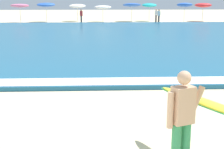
{
  "coord_description": "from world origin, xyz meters",
  "views": [
    {
      "loc": [
        0.59,
        -3.48,
        2.81
      ],
      "look_at": [
        0.92,
        3.85,
        1.1
      ],
      "focal_mm": 52.51,
      "sensor_mm": 36.0,
      "label": 1
    }
  ],
  "objects": [
    {
      "name": "beachgoer_near_row_left",
      "position": [
        7.79,
        34.87,
        0.84
      ],
      "size": [
        0.32,
        0.2,
        1.58
      ],
      "color": "#383842",
      "rests_on": "ground"
    },
    {
      "name": "beachgoer_near_row_mid",
      "position": [
        -1.23,
        35.02,
        0.84
      ],
      "size": [
        0.32,
        0.2,
        1.58
      ],
      "color": "#383842",
      "rests_on": "ground"
    },
    {
      "name": "beach_umbrella_7",
      "position": [
        13.79,
        37.5,
        1.98
      ],
      "size": [
        2.08,
        2.08,
        2.26
      ],
      "color": "beige",
      "rests_on": "ground"
    },
    {
      "name": "sea",
      "position": [
        0.0,
        20.37,
        0.07
      ],
      "size": [
        120.0,
        28.0,
        0.14
      ],
      "primitive_type": "cube",
      "color": "#1E6084",
      "rests_on": "ground"
    },
    {
      "name": "beachgoer_near_row_right",
      "position": [
        7.68,
        36.12,
        0.84
      ],
      "size": [
        0.32,
        0.2,
        1.58
      ],
      "color": "#383842",
      "rests_on": "ground"
    },
    {
      "name": "beach_umbrella_0",
      "position": [
        -8.43,
        36.01,
        1.97
      ],
      "size": [
        2.14,
        2.15,
        2.22
      ],
      "color": "beige",
      "rests_on": "ground"
    },
    {
      "name": "surf_foam",
      "position": [
        0.0,
        6.97,
        0.15
      ],
      "size": [
        120.0,
        1.0,
        0.01
      ],
      "primitive_type": "cube",
      "color": "white",
      "rests_on": "sea"
    },
    {
      "name": "beach_umbrella_3",
      "position": [
        1.31,
        36.98,
        1.78
      ],
      "size": [
        2.07,
        2.08,
        2.01
      ],
      "color": "beige",
      "rests_on": "ground"
    },
    {
      "name": "beach_umbrella_4",
      "position": [
        4.89,
        37.61,
        2.0
      ],
      "size": [
        2.24,
        2.26,
        2.31
      ],
      "color": "beige",
      "rests_on": "ground"
    },
    {
      "name": "beach_umbrella_6",
      "position": [
        11.06,
        36.03,
        2.05
      ],
      "size": [
        1.86,
        1.89,
        2.36
      ],
      "color": "beige",
      "rests_on": "ground"
    },
    {
      "name": "beach_umbrella_5",
      "position": [
        7.17,
        38.23,
        1.97
      ],
      "size": [
        1.86,
        1.89,
        2.27
      ],
      "color": "beige",
      "rests_on": "ground"
    },
    {
      "name": "surfer_with_board",
      "position": [
        2.17,
        1.44,
        1.04
      ],
      "size": [
        1.4,
        2.75,
        1.73
      ],
      "color": "#338E56",
      "rests_on": "ground"
    },
    {
      "name": "beach_umbrella_2",
      "position": [
        -1.85,
        38.33,
        1.89
      ],
      "size": [
        2.05,
        2.08,
        2.19
      ],
      "color": "beige",
      "rests_on": "ground"
    },
    {
      "name": "beach_umbrella_1",
      "position": [
        -5.57,
        37.27,
        2.05
      ],
      "size": [
        2.2,
        2.22,
        2.34
      ],
      "color": "beige",
      "rests_on": "ground"
    }
  ]
}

